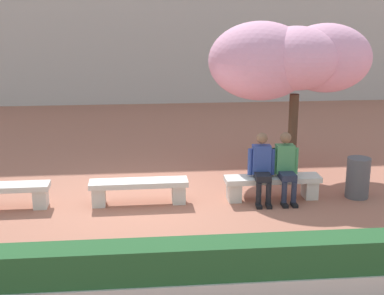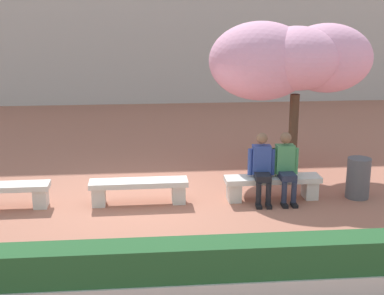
# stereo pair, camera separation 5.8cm
# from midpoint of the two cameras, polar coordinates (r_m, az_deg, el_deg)

# --- Properties ---
(ground_plane) EXTENTS (100.00, 100.00, 0.00)m
(ground_plane) POSITION_cam_midpoint_polar(r_m,az_deg,el_deg) (10.03, -5.49, -5.96)
(ground_plane) COLOR #9E604C
(stone_bench_near_west) EXTENTS (1.81, 0.44, 0.45)m
(stone_bench_near_west) POSITION_cam_midpoint_polar(r_m,az_deg,el_deg) (9.93, -5.53, -4.32)
(stone_bench_near_west) COLOR beige
(stone_bench_near_west) RESTS_ON ground
(stone_bench_center) EXTENTS (1.81, 0.44, 0.45)m
(stone_bench_center) POSITION_cam_midpoint_polar(r_m,az_deg,el_deg) (10.22, 8.75, -3.86)
(stone_bench_center) COLOR beige
(stone_bench_center) RESTS_ON ground
(person_seated_left) EXTENTS (0.51, 0.70, 1.29)m
(person_seated_left) POSITION_cam_midpoint_polar(r_m,az_deg,el_deg) (10.00, 7.63, -1.87)
(person_seated_left) COLOR black
(person_seated_left) RESTS_ON ground
(person_seated_right) EXTENTS (0.51, 0.68, 1.29)m
(person_seated_right) POSITION_cam_midpoint_polar(r_m,az_deg,el_deg) (10.11, 10.14, -1.79)
(person_seated_right) COLOR black
(person_seated_right) RESTS_ON ground
(cherry_tree_main) EXTENTS (3.53, 2.17, 3.26)m
(cherry_tree_main) POSITION_cam_midpoint_polar(r_m,az_deg,el_deg) (11.66, 10.52, 9.19)
(cherry_tree_main) COLOR #473323
(cherry_tree_main) RESTS_ON ground
(planter_hedge_foreground) EXTENTS (11.74, 0.50, 0.80)m
(planter_hedge_foreground) POSITION_cam_midpoint_polar(r_m,az_deg,el_deg) (6.67, -5.60, -13.54)
(planter_hedge_foreground) COLOR beige
(planter_hedge_foreground) RESTS_ON ground
(trash_bin) EXTENTS (0.44, 0.44, 0.78)m
(trash_bin) POSITION_cam_midpoint_polar(r_m,az_deg,el_deg) (10.66, 17.46, -3.12)
(trash_bin) COLOR #4C4C51
(trash_bin) RESTS_ON ground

